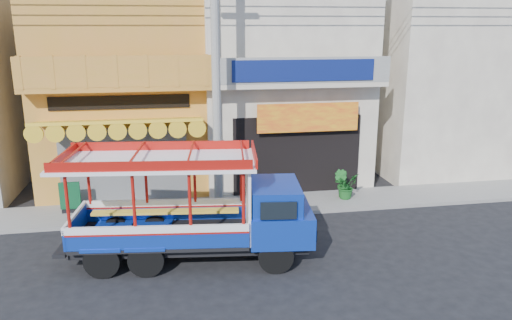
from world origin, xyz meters
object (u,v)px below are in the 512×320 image
Objects in this scene: songthaew_truck at (208,208)px; potted_plant_a at (346,186)px; potted_plant_b at (342,184)px; green_sign at (70,199)px; utility_pole at (221,58)px.

songthaew_truck is 7.40× the size of potted_plant_a.
green_sign is at bearing 39.16° from potted_plant_b.
utility_pole is at bearing -11.60° from green_sign.
utility_pole reaches higher than green_sign.
songthaew_truck reaches higher than green_sign.
potted_plant_b is at bearing 88.45° from potted_plant_a.
utility_pole is 6.30m from potted_plant_a.
potted_plant_a is at bearing -1.76° from green_sign.
potted_plant_b is (-0.09, 0.15, 0.04)m from potted_plant_a.
potted_plant_a is (5.09, 3.67, -0.87)m from songthaew_truck.
green_sign is 1.12× the size of potted_plant_a.
potted_plant_a is (4.38, 0.71, -4.47)m from utility_pole.
songthaew_truck is at bearing 77.39° from potted_plant_b.
songthaew_truck is (-0.71, -2.96, -3.60)m from utility_pole.
songthaew_truck is at bearing -177.38° from potted_plant_a.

